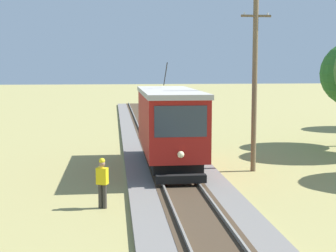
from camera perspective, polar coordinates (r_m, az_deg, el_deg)
name	(u,v)px	position (r m, az deg, el deg)	size (l,w,h in m)	color
red_tram	(169,124)	(23.05, 0.14, 0.25)	(2.60, 8.54, 4.79)	maroon
utility_pole_mid	(255,82)	(22.88, 10.17, 5.11)	(1.40, 0.35, 8.19)	brown
track_worker	(102,181)	(17.05, -7.75, -6.39)	(0.44, 0.37, 1.78)	#38332D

